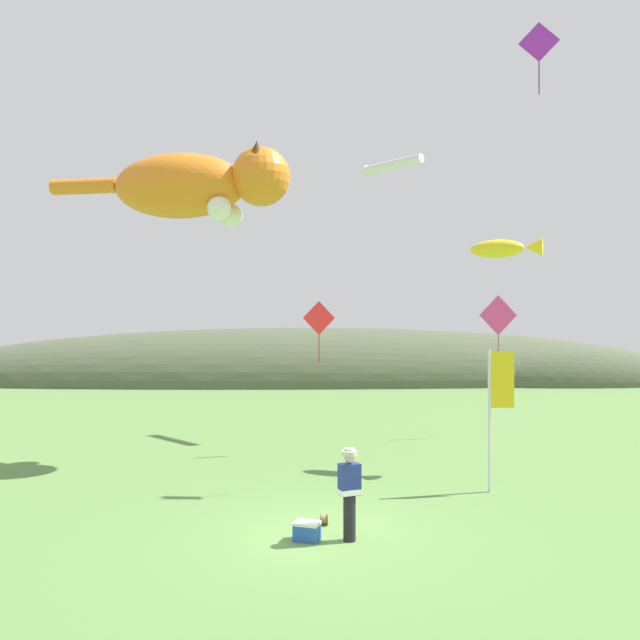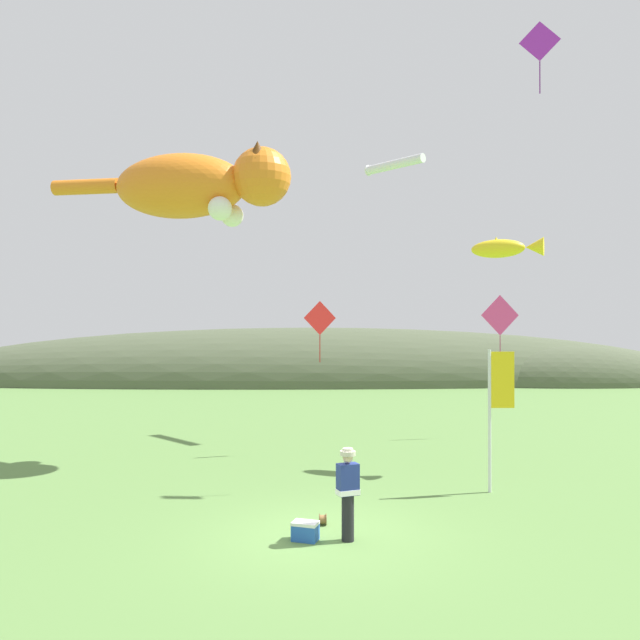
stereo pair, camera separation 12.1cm
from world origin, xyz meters
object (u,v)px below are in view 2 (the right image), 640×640
Objects in this scene: festival_attendant at (348,491)px; kite_spool at (323,519)px; kite_tube_streamer at (394,165)px; kite_diamond_pink at (500,316)px; festival_banner_pole at (496,399)px; kite_fish_windsock at (506,248)px; picnic_cooler at (305,531)px; kite_diamond_red at (320,319)px; kite_diamond_violet at (540,42)px; kite_giant_cat at (198,186)px.

festival_attendant is 7.60× the size of kite_spool.
kite_diamond_pink is (3.84, -1.12, -5.96)m from kite_tube_streamer.
festival_banner_pole is 1.55× the size of kite_tube_streamer.
festival_attendant is 0.83× the size of kite_fish_windsock.
festival_banner_pole is 12.20m from kite_tube_streamer.
picnic_cooler is (-0.36, -0.92, 0.06)m from kite_spool.
kite_fish_windsock reaches higher than kite_spool.
kite_tube_streamer is (2.69, 12.37, 9.52)m from festival_attendant.
kite_spool is 13.19m from kite_diamond_pink.
kite_tube_streamer reaches higher than kite_diamond_red.
festival_attendant is 0.89× the size of kite_diamond_violet.
kite_diamond_red is (-6.85, -2.85, -0.15)m from kite_diamond_pink.
picnic_cooler is 10.73m from kite_fish_windsock.
kite_diamond_red is (-3.01, -3.96, -6.11)m from kite_tube_streamer.
festival_attendant is 1.13m from picnic_cooler.
picnic_cooler is 11.81m from kite_giant_cat.
kite_spool is 11.40m from kite_giant_cat.
kite_diamond_violet is (2.98, -7.39, 1.50)m from kite_tube_streamer.
festival_attendant is at bearing -2.88° from picnic_cooler.
festival_attendant is at bearing -87.81° from kite_diamond_red.
kite_diamond_violet is at bearing -15.32° from kite_giant_cat.
kite_spool is 0.11× the size of kite_fish_windsock.
kite_diamond_red is (-0.32, 8.41, 3.41)m from festival_attendant.
kite_diamond_red reaches higher than kite_spool.
kite_fish_windsock is at bearing 109.96° from kite_diamond_violet.
kite_fish_windsock is 1.06× the size of kite_diamond_violet.
festival_banner_pole is 1.77× the size of kite_diamond_violet.
kite_giant_cat is 3.67× the size of kite_fish_windsock.
kite_spool is at bearing -91.00° from kite_diamond_red.
kite_tube_streamer is (-1.25, 8.98, 8.17)m from festival_banner_pole.
kite_fish_windsock is at bearing -67.59° from kite_tube_streamer.
kite_diamond_violet is at bearing -29.77° from kite_diamond_red.
kite_spool is 0.10× the size of kite_diamond_pink.
kite_diamond_red is at bearing 89.00° from kite_spool.
kite_giant_cat is at bearing 172.03° from kite_fish_windsock.
festival_banner_pole is 0.45× the size of kite_giant_cat.
kite_fish_windsock is at bearing 46.65° from picnic_cooler.
kite_diamond_violet reaches higher than kite_diamond_pink.
kite_diamond_pink is (6.53, 11.26, 3.56)m from festival_attendant.
kite_diamond_violet is (1.73, 1.59, 9.67)m from festival_banner_pole.
kite_diamond_violet reaches higher than picnic_cooler.
festival_attendant is 1.35m from kite_spool.
kite_spool is at bearing 68.46° from picnic_cooler.
kite_tube_streamer is 0.94× the size of kite_diamond_pink.
kite_fish_windsock is (5.61, 5.41, 6.33)m from kite_spool.
kite_diamond_violet is at bearing -70.04° from kite_fish_windsock.
kite_tube_streamer is at bearing 77.74° from festival_attendant.
kite_diamond_red is (-5.48, 2.04, -2.08)m from kite_fish_windsock.
kite_fish_windsock is at bearing 43.94° from kite_spool.
kite_fish_windsock reaches higher than kite_diamond_pink.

